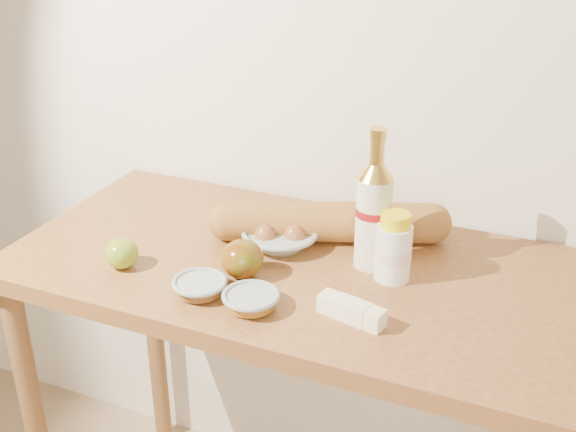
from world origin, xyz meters
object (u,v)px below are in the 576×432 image
object	(u,v)px
bourbon_bottle	(374,212)
baguette	(329,222)
table	(293,311)
cream_bottle	(393,249)
egg_bowl	(280,235)

from	to	relation	value
bourbon_bottle	baguette	distance (m)	0.16
table	cream_bottle	bearing A→B (deg)	4.77
bourbon_bottle	egg_bowl	world-z (taller)	bourbon_bottle
cream_bottle	baguette	distance (m)	0.20
bourbon_bottle	cream_bottle	world-z (taller)	bourbon_bottle
cream_bottle	bourbon_bottle	bearing A→B (deg)	135.57
table	baguette	world-z (taller)	baguette
egg_bowl	baguette	xyz separation A→B (m)	(0.09, 0.06, 0.02)
table	egg_bowl	world-z (taller)	egg_bowl
table	cream_bottle	distance (m)	0.28
table	bourbon_bottle	size ratio (longest dim) A/B	4.03
baguette	egg_bowl	bearing A→B (deg)	-165.90
table	bourbon_bottle	distance (m)	0.29
cream_bottle	egg_bowl	xyz separation A→B (m)	(-0.26, 0.04, -0.04)
egg_bowl	bourbon_bottle	bearing A→B (deg)	-1.37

